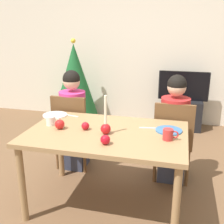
{
  "coord_description": "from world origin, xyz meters",
  "views": [
    {
      "loc": [
        0.61,
        -2.2,
        1.66
      ],
      "look_at": [
        0.0,
        0.2,
        0.87
      ],
      "focal_mm": 44.52,
      "sensor_mm": 36.0,
      "label": 1
    }
  ],
  "objects_px": {
    "chair_left": "(72,127)",
    "apple_by_right_mug": "(85,126)",
    "plate_left": "(55,115)",
    "plate_right": "(169,130)",
    "tv": "(184,86)",
    "dining_table": "(106,140)",
    "candle_centerpiece": "(106,126)",
    "tv_stand": "(181,114)",
    "person_right_child": "(174,131)",
    "mug_right": "(168,134)",
    "person_left_child": "(73,122)",
    "apple_near_candle": "(60,124)",
    "apple_by_left_plate": "(105,140)",
    "chair_right": "(173,137)",
    "mug_left": "(51,121)",
    "christmas_tree": "(75,80)"
  },
  "relations": [
    {
      "from": "tv_stand",
      "to": "christmas_tree",
      "type": "height_order",
      "value": "christmas_tree"
    },
    {
      "from": "apple_near_candle",
      "to": "apple_by_right_mug",
      "type": "height_order",
      "value": "apple_near_candle"
    },
    {
      "from": "christmas_tree",
      "to": "apple_near_candle",
      "type": "distance_m",
      "value": 2.29
    },
    {
      "from": "chair_right",
      "to": "candle_centerpiece",
      "type": "xyz_separation_m",
      "value": [
        -0.56,
        -0.66,
        0.31
      ]
    },
    {
      "from": "apple_near_candle",
      "to": "plate_left",
      "type": "bearing_deg",
      "value": 121.67
    },
    {
      "from": "plate_right",
      "to": "apple_by_left_plate",
      "type": "height_order",
      "value": "apple_by_left_plate"
    },
    {
      "from": "candle_centerpiece",
      "to": "mug_right",
      "type": "bearing_deg",
      "value": 0.02
    },
    {
      "from": "chair_right",
      "to": "person_right_child",
      "type": "relative_size",
      "value": 0.77
    },
    {
      "from": "mug_right",
      "to": "apple_by_left_plate",
      "type": "height_order",
      "value": "mug_right"
    },
    {
      "from": "dining_table",
      "to": "person_right_child",
      "type": "bearing_deg",
      "value": 48.43
    },
    {
      "from": "plate_right",
      "to": "tv_stand",
      "type": "bearing_deg",
      "value": 87.0
    },
    {
      "from": "person_right_child",
      "to": "apple_by_left_plate",
      "type": "height_order",
      "value": "person_right_child"
    },
    {
      "from": "person_left_child",
      "to": "plate_right",
      "type": "relative_size",
      "value": 4.98
    },
    {
      "from": "dining_table",
      "to": "candle_centerpiece",
      "type": "xyz_separation_m",
      "value": [
        0.01,
        -0.05,
        0.15
      ]
    },
    {
      "from": "candle_centerpiece",
      "to": "plate_left",
      "type": "relative_size",
      "value": 1.37
    },
    {
      "from": "tv",
      "to": "apple_near_candle",
      "type": "xyz_separation_m",
      "value": [
        -1.07,
        -2.34,
        0.08
      ]
    },
    {
      "from": "dining_table",
      "to": "person_right_child",
      "type": "xyz_separation_m",
      "value": [
        0.57,
        0.64,
        -0.1
      ]
    },
    {
      "from": "chair_left",
      "to": "plate_left",
      "type": "bearing_deg",
      "value": -100.5
    },
    {
      "from": "mug_left",
      "to": "apple_by_right_mug",
      "type": "height_order",
      "value": "mug_left"
    },
    {
      "from": "apple_near_candle",
      "to": "mug_right",
      "type": "bearing_deg",
      "value": -0.55
    },
    {
      "from": "tv_stand",
      "to": "plate_right",
      "type": "bearing_deg",
      "value": -93.0
    },
    {
      "from": "apple_by_left_plate",
      "to": "chair_left",
      "type": "bearing_deg",
      "value": 126.4
    },
    {
      "from": "person_left_child",
      "to": "apple_near_candle",
      "type": "height_order",
      "value": "person_left_child"
    },
    {
      "from": "christmas_tree",
      "to": "candle_centerpiece",
      "type": "xyz_separation_m",
      "value": [
        1.15,
        -2.19,
        0.07
      ]
    },
    {
      "from": "christmas_tree",
      "to": "candle_centerpiece",
      "type": "height_order",
      "value": "christmas_tree"
    },
    {
      "from": "candle_centerpiece",
      "to": "apple_by_right_mug",
      "type": "height_order",
      "value": "candle_centerpiece"
    },
    {
      "from": "christmas_tree",
      "to": "apple_near_candle",
      "type": "xyz_separation_m",
      "value": [
        0.72,
        -2.18,
        0.05
      ]
    },
    {
      "from": "tv_stand",
      "to": "mug_left",
      "type": "distance_m",
      "value": 2.62
    },
    {
      "from": "person_right_child",
      "to": "candle_centerpiece",
      "type": "distance_m",
      "value": 0.92
    },
    {
      "from": "plate_left",
      "to": "plate_right",
      "type": "xyz_separation_m",
      "value": [
        1.17,
        -0.15,
        0.0
      ]
    },
    {
      "from": "chair_left",
      "to": "apple_by_right_mug",
      "type": "height_order",
      "value": "chair_left"
    },
    {
      "from": "apple_near_candle",
      "to": "apple_by_left_plate",
      "type": "distance_m",
      "value": 0.54
    },
    {
      "from": "chair_right",
      "to": "plate_left",
      "type": "distance_m",
      "value": 1.27
    },
    {
      "from": "apple_by_right_mug",
      "to": "tv",
      "type": "bearing_deg",
      "value": 69.94
    },
    {
      "from": "chair_right",
      "to": "candle_centerpiece",
      "type": "relative_size",
      "value": 2.63
    },
    {
      "from": "tv_stand",
      "to": "apple_by_left_plate",
      "type": "bearing_deg",
      "value": -102.8
    },
    {
      "from": "person_left_child",
      "to": "plate_left",
      "type": "distance_m",
      "value": 0.39
    },
    {
      "from": "mug_left",
      "to": "apple_by_left_plate",
      "type": "xyz_separation_m",
      "value": [
        0.61,
        -0.3,
        -0.0
      ]
    },
    {
      "from": "tv_stand",
      "to": "plate_left",
      "type": "relative_size",
      "value": 2.56
    },
    {
      "from": "dining_table",
      "to": "apple_near_candle",
      "type": "relative_size",
      "value": 15.86
    },
    {
      "from": "tv",
      "to": "candle_centerpiece",
      "type": "distance_m",
      "value": 2.44
    },
    {
      "from": "tv_stand",
      "to": "plate_left",
      "type": "xyz_separation_m",
      "value": [
        -1.28,
        -2.0,
        0.52
      ]
    },
    {
      "from": "plate_left",
      "to": "apple_by_left_plate",
      "type": "bearing_deg",
      "value": -38.8
    },
    {
      "from": "tv_stand",
      "to": "mug_left",
      "type": "height_order",
      "value": "mug_left"
    },
    {
      "from": "chair_left",
      "to": "tv_stand",
      "type": "bearing_deg",
      "value": 54.15
    },
    {
      "from": "tv",
      "to": "person_right_child",
      "type": "bearing_deg",
      "value": -92.68
    },
    {
      "from": "chair_left",
      "to": "christmas_tree",
      "type": "distance_m",
      "value": 1.65
    },
    {
      "from": "tv_stand",
      "to": "apple_by_right_mug",
      "type": "distance_m",
      "value": 2.51
    },
    {
      "from": "person_left_child",
      "to": "person_right_child",
      "type": "bearing_deg",
      "value": 0.0
    },
    {
      "from": "tv_stand",
      "to": "candle_centerpiece",
      "type": "bearing_deg",
      "value": -105.21
    }
  ]
}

